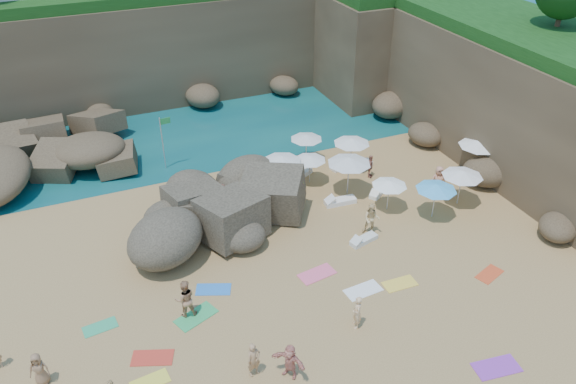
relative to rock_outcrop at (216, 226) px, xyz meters
name	(u,v)px	position (x,y,z in m)	size (l,w,h in m)	color
ground	(275,262)	(1.88, -4.17, 0.00)	(120.00, 120.00, 0.00)	tan
seawater	(155,72)	(1.88, 25.83, 0.00)	(120.00, 120.00, 0.00)	#0C4751
cliff_back	(185,42)	(3.88, 20.83, 4.00)	(44.00, 8.00, 8.00)	brown
cliff_right	(485,82)	(20.88, 3.83, 4.00)	(8.00, 30.00, 8.00)	brown
cliff_corner	(372,38)	(18.88, 15.83, 4.00)	(10.00, 12.00, 8.00)	brown
rock_promontory	(34,162)	(-9.12, 11.83, 0.00)	(12.00, 7.00, 2.00)	brown
rock_outcrop	(216,226)	(0.00, 0.00, 0.00)	(7.17, 5.38, 2.87)	brown
flag_pole	(164,136)	(-1.01, 7.65, 2.30)	(0.70, 0.09, 3.60)	silver
parasol_0	(306,137)	(7.72, 4.82, 1.84)	(2.12, 2.12, 2.00)	silver
parasol_1	(269,170)	(3.72, 1.21, 2.16)	(2.49, 2.49, 2.35)	silver
parasol_2	(282,159)	(4.95, 2.30, 2.09)	(2.41, 2.41, 2.28)	silver
parasol_3	(352,141)	(10.00, 2.83, 2.03)	(2.34, 2.34, 2.22)	silver
parasol_4	(480,143)	(17.01, -0.90, 2.24)	(2.58, 2.58, 2.44)	silver
parasol_5	(349,160)	(8.40, 0.22, 2.28)	(2.62, 2.62, 2.48)	silver
parasol_6	(283,177)	(4.09, 0.09, 2.22)	(2.56, 2.56, 2.42)	silver
parasol_7	(310,158)	(6.81, 2.28, 1.75)	(2.02, 2.02, 1.91)	silver
parasol_8	(463,173)	(13.88, -3.33, 2.06)	(2.37, 2.37, 2.24)	silver
parasol_9	(267,180)	(3.18, 0.16, 2.19)	(2.52, 2.52, 2.39)	silver
parasol_10	(437,187)	(11.68, -3.90, 2.00)	(2.30, 2.30, 2.18)	silver
parasol_11	(390,183)	(9.72, -2.21, 1.76)	(2.03, 2.03, 1.92)	silver
lounger_0	(299,175)	(6.45, 3.14, 0.16)	(2.01, 0.67, 0.31)	silver
lounger_1	(357,165)	(10.51, 2.81, 0.16)	(2.06, 0.69, 0.32)	silver
lounger_2	(378,192)	(10.10, -0.60, 0.12)	(1.60, 0.53, 0.25)	white
lounger_3	(340,201)	(7.48, -0.63, 0.15)	(1.89, 0.63, 0.29)	white
lounger_4	(343,166)	(9.63, 3.13, 0.14)	(1.76, 0.59, 0.27)	white
lounger_5	(364,240)	(6.91, -4.47, 0.13)	(1.64, 0.55, 0.26)	silver
towel_3	(100,327)	(-6.94, -5.38, 0.01)	(1.47, 0.74, 0.03)	#2FA56A
towel_4	(150,382)	(-5.49, -9.21, 0.01)	(1.52, 0.76, 0.03)	yellow
towel_6	(496,367)	(7.74, -14.01, 0.02)	(1.91, 0.96, 0.03)	purple
towel_7	(153,358)	(-5.15, -8.02, 0.02)	(1.72, 0.86, 0.03)	red
towel_8	(213,289)	(-1.61, -4.96, 0.01)	(1.66, 0.83, 0.03)	blue
towel_9	(317,274)	(3.46, -5.88, 0.02)	(1.84, 0.92, 0.03)	#FF6386
towel_10	(489,274)	(11.36, -9.24, 0.01)	(1.52, 0.76, 0.03)	#DE4A23
towel_11	(196,316)	(-2.85, -6.40, 0.02)	(1.90, 0.95, 0.03)	green
towel_12	(400,284)	(6.86, -8.10, 0.01)	(1.65, 0.82, 0.03)	yellow
towel_13	(363,290)	(4.99, -7.82, 0.02)	(1.79, 0.90, 0.03)	white
person_stand_1	(185,299)	(-3.19, -6.12, 0.97)	(0.95, 0.74, 1.95)	#A87954
person_stand_2	(240,189)	(2.09, 1.81, 0.91)	(1.17, 0.48, 1.82)	#F3AF8A
person_stand_3	(370,166)	(10.63, 1.42, 0.77)	(0.90, 0.37, 1.53)	#A76853
person_stand_4	(438,181)	(13.30, -2.04, 0.97)	(0.95, 0.52, 1.94)	tan
person_stand_5	(223,198)	(0.86, 1.32, 0.89)	(1.66, 0.48, 1.79)	#A76853
person_stand_6	(357,312)	(3.54, -9.73, 0.83)	(0.61, 0.40, 1.67)	#F0C088
person_lie_2	(43,380)	(-9.40, -7.61, 0.21)	(0.76, 1.56, 0.42)	#8D6746
person_lie_3	(290,372)	(-0.22, -11.06, 0.21)	(1.49, 1.60, 0.43)	tan
person_lie_4	(254,371)	(-1.51, -10.45, 0.19)	(0.59, 1.62, 0.39)	tan
person_lie_5	(371,228)	(7.62, -3.92, 0.35)	(0.90, 1.84, 0.70)	#E3C081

